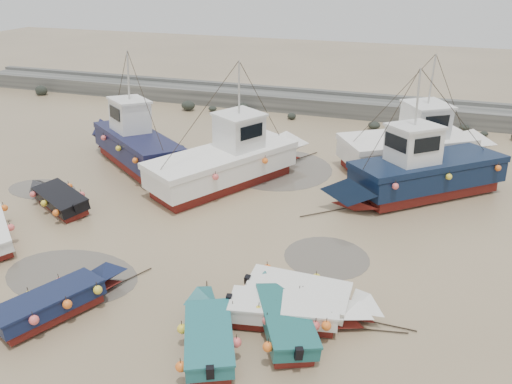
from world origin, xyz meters
TOP-DOWN VIEW (x-y plane):
  - ground at (0.00, 0.00)m, footprint 120.00×120.00m
  - seawall at (0.05, 21.99)m, footprint 60.00×4.92m
  - puddle_a at (-3.46, -2.52)m, footprint 5.21×5.21m
  - puddle_b at (5.23, 1.73)m, footprint 3.35×3.35m
  - puddle_c at (-9.80, 3.48)m, footprint 3.68×3.68m
  - puddle_d at (0.85, 9.98)m, footprint 6.02×6.02m
  - dinghy_1 at (-2.40, -4.36)m, footprint 3.20×5.36m
  - dinghy_2 at (2.82, -4.24)m, footprint 2.79×4.90m
  - dinghy_3 at (5.05, -2.52)m, footprint 5.67×2.08m
  - dinghy_4 at (-7.63, 2.16)m, footprint 5.19×3.28m
  - dinghy_5 at (5.26, -1.64)m, footprint 5.70×2.10m
  - dinghy_6 at (4.68, -2.79)m, footprint 3.10×5.05m
  - cabin_boat_0 at (-7.25, 8.16)m, footprint 8.96×6.89m
  - cabin_boat_1 at (-0.90, 7.44)m, footprint 6.98×10.39m
  - cabin_boat_2 at (8.26, 8.65)m, footprint 9.11×7.94m
  - cabin_boat_3 at (7.99, 12.69)m, footprint 9.39×7.06m
  - person at (-3.71, 7.31)m, footprint 0.78×0.72m

SIDE VIEW (x-z plane):
  - ground at x=0.00m, z-range 0.00..0.00m
  - person at x=-3.71m, z-range -0.89..0.89m
  - puddle_a at x=-3.46m, z-range 0.00..0.01m
  - puddle_b at x=5.23m, z-range 0.00..0.01m
  - puddle_c at x=-9.80m, z-range 0.00..0.01m
  - puddle_d at x=0.85m, z-range 0.00..0.01m
  - dinghy_3 at x=5.05m, z-range -0.16..1.27m
  - dinghy_5 at x=5.26m, z-range -0.16..1.27m
  - dinghy_1 at x=-2.40m, z-range -0.16..1.27m
  - dinghy_4 at x=-7.63m, z-range -0.16..1.27m
  - dinghy_6 at x=4.68m, z-range -0.15..1.27m
  - dinghy_2 at x=2.82m, z-range -0.15..1.28m
  - seawall at x=0.05m, z-range -0.12..1.38m
  - cabin_boat_1 at x=-0.90m, z-range -1.81..4.41m
  - cabin_boat_2 at x=8.26m, z-range -1.79..4.43m
  - cabin_boat_3 at x=7.99m, z-range -1.78..4.44m
  - cabin_boat_0 at x=-7.25m, z-range -1.77..4.45m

